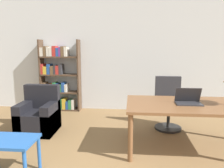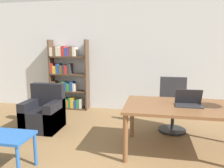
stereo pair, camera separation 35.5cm
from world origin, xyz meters
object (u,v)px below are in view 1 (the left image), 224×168
at_px(desk, 186,109).
at_px(side_table_blue, 9,146).
at_px(office_chair, 168,105).
at_px(armchair, 39,116).
at_px(laptop, 188,100).
at_px(bookshelf, 58,80).

height_order(desk, side_table_blue, desk).
relative_size(desk, office_chair, 1.79).
bearing_deg(armchair, side_table_blue, -79.94).
bearing_deg(laptop, desk, -171.59).
height_order(laptop, office_chair, office_chair).
height_order(office_chair, side_table_blue, office_chair).
distance_m(laptop, side_table_blue, 2.54).
bearing_deg(side_table_blue, bookshelf, 97.27).
height_order(desk, laptop, laptop).
xyz_separation_m(desk, laptop, (0.03, 0.00, 0.13)).
bearing_deg(side_table_blue, office_chair, 40.41).
relative_size(office_chair, side_table_blue, 1.55).
xyz_separation_m(desk, armchair, (-2.55, 0.49, -0.36)).
bearing_deg(laptop, side_table_blue, -157.65).
bearing_deg(bookshelf, side_table_blue, -82.73).
bearing_deg(desk, armchair, 169.04).
distance_m(laptop, office_chair, 0.97).
distance_m(desk, armchair, 2.62).
bearing_deg(armchair, desk, -10.96).
bearing_deg(bookshelf, laptop, -35.53).
distance_m(desk, bookshelf, 3.28).
distance_m(office_chair, bookshelf, 2.76).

